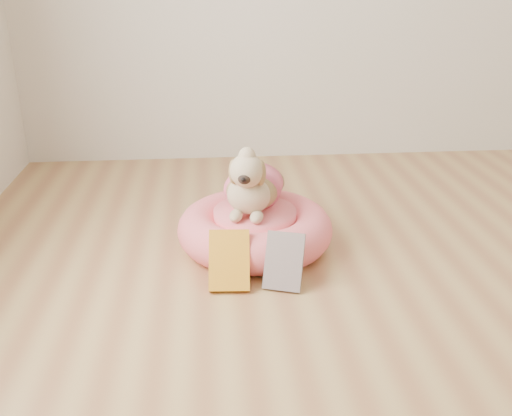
{
  "coord_description": "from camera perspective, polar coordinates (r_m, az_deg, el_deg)",
  "views": [
    {
      "loc": [
        -0.95,
        -1.07,
        1.04
      ],
      "look_at": [
        -0.77,
        0.98,
        0.19
      ],
      "focal_mm": 40.0,
      "sensor_mm": 36.0,
      "label": 1
    }
  ],
  "objects": [
    {
      "name": "dog",
      "position": [
        2.24,
        -0.39,
        3.41
      ],
      "size": [
        0.36,
        0.45,
        0.29
      ],
      "primitive_type": null,
      "rotation": [
        0.0,
        0.0,
        -0.25
      ],
      "color": "brown",
      "rests_on": "pet_bed"
    },
    {
      "name": "book_yellow",
      "position": [
        2.03,
        -2.69,
        -5.26
      ],
      "size": [
        0.15,
        0.16,
        0.19
      ],
      "primitive_type": "cube",
      "rotation": [
        -0.64,
        0.0,
        -0.07
      ],
      "color": "yellow",
      "rests_on": "floor"
    },
    {
      "name": "book_white",
      "position": [
        2.02,
        2.82,
        -5.34
      ],
      "size": [
        0.16,
        0.15,
        0.19
      ],
      "primitive_type": "cube",
      "rotation": [
        -0.47,
        0.0,
        -0.32
      ],
      "color": "silver",
      "rests_on": "floor"
    },
    {
      "name": "pet_bed",
      "position": [
        2.31,
        -0.11,
        -2.1
      ],
      "size": [
        0.63,
        0.63,
        0.16
      ],
      "color": "#FF6365",
      "rests_on": "floor"
    }
  ]
}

